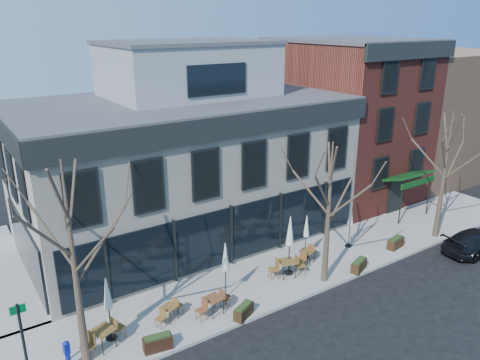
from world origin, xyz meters
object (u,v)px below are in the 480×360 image
parked_sedan (478,241)px  umbrella_0 (107,297)px  cafe_set_0 (104,336)px  call_box (67,354)px

parked_sedan → umbrella_0: bearing=84.5°
cafe_set_0 → umbrella_0: umbrella_0 is taller
parked_sedan → umbrella_0: umbrella_0 is taller
call_box → umbrella_0: (1.89, 0.82, 1.29)m
call_box → umbrella_0: bearing=23.5°
call_box → cafe_set_0: 1.54m
call_box → cafe_set_0: call_box is taller
parked_sedan → cafe_set_0: parked_sedan is taller
cafe_set_0 → umbrella_0: 1.54m
umbrella_0 → call_box: bearing=-156.5°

